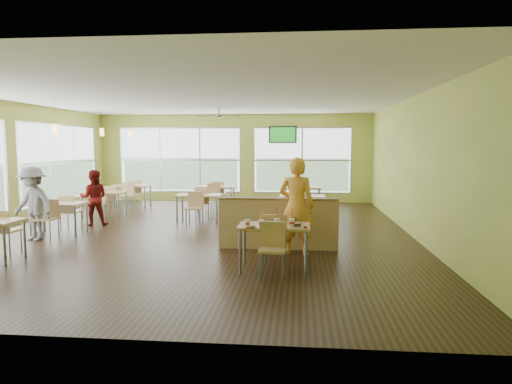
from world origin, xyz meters
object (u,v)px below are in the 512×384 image
(main_table, at_px, (274,232))
(half_wall_divider, at_px, (278,223))
(man_plaid, at_px, (297,206))
(food_basket, at_px, (295,224))

(main_table, height_order, half_wall_divider, half_wall_divider)
(man_plaid, bearing_deg, half_wall_divider, -37.71)
(food_basket, bearing_deg, man_plaid, 89.44)
(man_plaid, relative_size, food_basket, 8.65)
(man_plaid, xyz_separation_m, food_basket, (-0.01, -1.07, -0.16))
(main_table, distance_m, half_wall_divider, 1.45)
(half_wall_divider, height_order, food_basket, half_wall_divider)
(main_table, xyz_separation_m, half_wall_divider, (0.00, 1.45, -0.11))
(main_table, distance_m, food_basket, 0.39)
(main_table, relative_size, man_plaid, 0.81)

